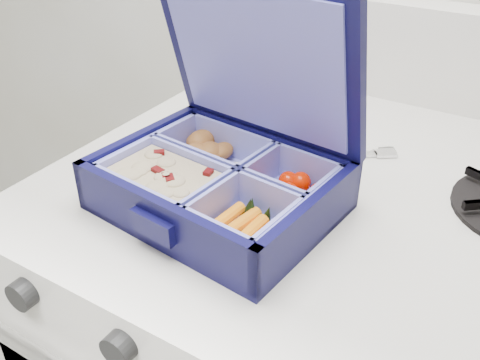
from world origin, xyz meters
The scene contains 3 objects.
bento_box centered at (-0.39, 1.52, 0.99)m, with size 0.25×0.19×0.06m, color #0B0A39, non-canonical shape.
burner_grate_rear centered at (-0.51, 1.79, 0.97)m, with size 0.16×0.16×0.02m, color black.
fork centered at (-0.33, 1.69, 0.96)m, with size 0.02×0.17×0.01m, color silver, non-canonical shape.
Camera 1 is at (-0.11, 1.12, 1.31)m, focal length 40.00 mm.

